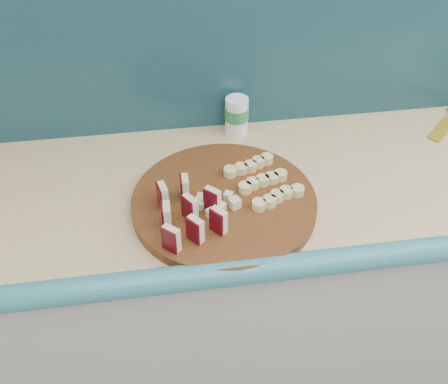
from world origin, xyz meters
The scene contains 7 objects.
kitchen_counter centered at (0.10, 1.50, 0.46)m, with size 2.20×0.63×0.91m.
backsplash centered at (0.10, 1.79, 1.16)m, with size 2.20×0.02×0.50m, color teal.
cutting_board centered at (-0.30, 1.41, 0.92)m, with size 0.46×0.46×0.03m, color #471E0F.
apple_wedges centered at (-0.39, 1.35, 0.97)m, with size 0.15×0.21×0.06m.
apple_chunks centered at (-0.33, 1.40, 0.95)m, with size 0.06×0.08×0.02m.
banana_slices centered at (-0.19, 1.45, 0.95)m, with size 0.18×0.20×0.02m.
canister centered at (-0.21, 1.73, 0.97)m, with size 0.07×0.07×0.11m.
Camera 1 is at (-0.43, 0.51, 1.77)m, focal length 40.00 mm.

